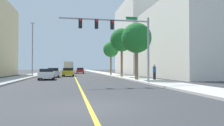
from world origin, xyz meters
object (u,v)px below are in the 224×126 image
at_px(palm_far, 111,50).
at_px(car_yellow, 68,72).
at_px(car_white, 47,74).
at_px(palm_mid, 122,40).
at_px(pedestrian, 154,72).
at_px(delivery_truck, 69,67).
at_px(traffic_signal_mast, 120,33).
at_px(car_silver, 53,72).
at_px(car_red, 80,71).
at_px(street_lamp, 32,47).
at_px(palm_near, 136,38).

height_order(palm_far, car_yellow, palm_far).
xyz_separation_m(car_yellow, car_white, (-2.65, -9.92, -0.04)).
relative_size(palm_mid, pedestrian, 4.27).
distance_m(palm_mid, palm_far, 7.76).
bearing_deg(delivery_truck, traffic_signal_mast, -82.49).
bearing_deg(car_white, car_silver, 85.15).
relative_size(palm_far, car_silver, 1.41).
xyz_separation_m(traffic_signal_mast, car_red, (-2.10, 35.11, -4.03)).
height_order(street_lamp, palm_far, street_lamp).
distance_m(palm_near, car_silver, 15.91).
xyz_separation_m(car_white, pedestrian, (12.58, -5.26, 0.29)).
bearing_deg(street_lamp, pedestrian, -38.84).
relative_size(traffic_signal_mast, street_lamp, 0.98).
bearing_deg(car_white, palm_near, -25.37).
bearing_deg(street_lamp, palm_mid, -16.60).
relative_size(palm_mid, car_white, 1.72).
distance_m(delivery_truck, pedestrian, 36.82).
distance_m(palm_near, car_red, 31.29).
distance_m(palm_near, palm_mid, 7.76).
distance_m(car_silver, pedestrian, 17.21).
distance_m(street_lamp, car_yellow, 7.49).
xyz_separation_m(palm_near, pedestrian, (1.93, -0.73, -3.98)).
relative_size(palm_near, car_white, 1.54).
distance_m(car_red, car_white, 26.60).
xyz_separation_m(car_white, delivery_truck, (2.54, 30.15, 0.91)).
bearing_deg(car_yellow, car_red, 82.90).
height_order(car_yellow, car_white, car_yellow).
xyz_separation_m(car_silver, car_red, (5.15, 19.24, -0.00)).
bearing_deg(palm_near, delivery_truck, 103.15).
height_order(street_lamp, pedestrian, street_lamp).
distance_m(traffic_signal_mast, pedestrian, 7.35).
bearing_deg(palm_far, car_white, -134.07).
bearing_deg(car_white, car_yellow, 72.73).
bearing_deg(delivery_truck, car_yellow, -89.47).
height_order(car_silver, pedestrian, pedestrian).
height_order(traffic_signal_mast, pedestrian, traffic_signal_mast).
distance_m(street_lamp, car_silver, 5.32).
distance_m(car_yellow, pedestrian, 18.15).
height_order(street_lamp, car_white, street_lamp).
bearing_deg(palm_far, palm_mid, -88.47).
xyz_separation_m(car_red, car_white, (-5.45, -26.04, -0.04)).
relative_size(palm_mid, car_red, 1.75).
xyz_separation_m(car_silver, delivery_truck, (2.24, 23.36, 0.86)).
bearing_deg(palm_mid, pedestrian, -77.88).
distance_m(palm_far, pedestrian, 16.77).
distance_m(car_silver, car_red, 19.92).
height_order(palm_far, car_white, palm_far).
bearing_deg(car_red, car_silver, -102.97).
xyz_separation_m(street_lamp, delivery_truck, (5.57, 22.86, -3.26)).
relative_size(car_white, pedestrian, 2.49).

